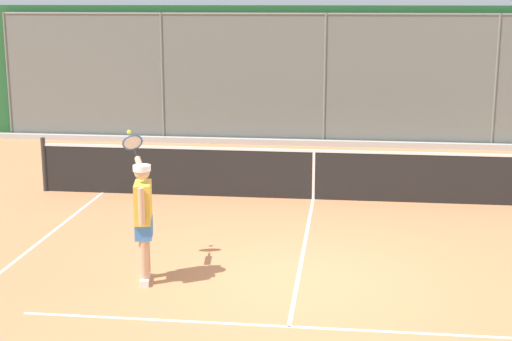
# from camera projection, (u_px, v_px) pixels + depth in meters

# --- Properties ---
(ground_plane) EXTENTS (60.00, 60.00, 0.00)m
(ground_plane) POSITION_uv_depth(u_px,v_px,m) (297.00, 282.00, 10.27)
(ground_plane) COLOR #C67A4C
(court_line_markings) EXTENTS (8.31, 10.56, 0.01)m
(court_line_markings) POSITION_uv_depth(u_px,v_px,m) (287.00, 337.00, 8.60)
(court_line_markings) COLOR white
(court_line_markings) RESTS_ON ground
(fence_backdrop) EXTENTS (19.96, 1.37, 3.54)m
(fence_backdrop) POSITION_uv_depth(u_px,v_px,m) (326.00, 75.00, 20.05)
(fence_backdrop) COLOR slate
(fence_backdrop) RESTS_ON ground
(tennis_net) EXTENTS (10.67, 0.09, 1.07)m
(tennis_net) POSITION_uv_depth(u_px,v_px,m) (314.00, 174.00, 14.36)
(tennis_net) COLOR #2D2D2D
(tennis_net) RESTS_ON ground
(tennis_player) EXTENTS (0.66, 1.29, 1.90)m
(tennis_player) POSITION_uv_depth(u_px,v_px,m) (143.00, 214.00, 10.11)
(tennis_player) COLOR silver
(tennis_player) RESTS_ON ground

